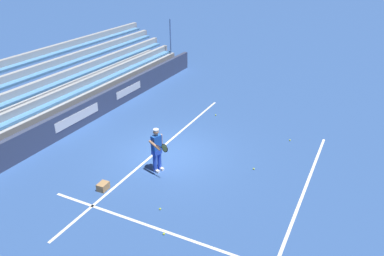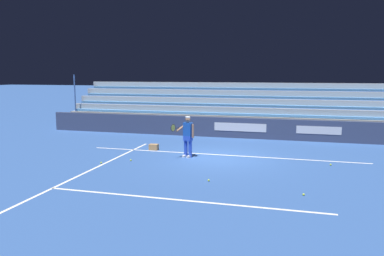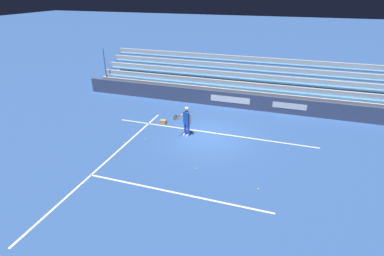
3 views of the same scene
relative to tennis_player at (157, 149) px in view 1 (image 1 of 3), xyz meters
name	(u,v)px [view 1 (image 1 of 3)]	position (x,y,z in m)	size (l,w,h in m)	color
ground_plane	(168,153)	(-1.30, -0.28, -0.89)	(160.00, 160.00, 0.00)	#2D5193
court_baseline_white	(158,151)	(-1.30, -0.78, -0.89)	(12.00, 0.10, 0.01)	white
court_sideline_white	(221,251)	(2.81, 3.72, -0.89)	(0.10, 12.00, 0.01)	white
court_service_line_white	(305,188)	(-1.30, 5.22, -0.89)	(8.22, 0.10, 0.01)	white
back_wall_sponsor_board	(73,119)	(-1.31, -5.25, -0.34)	(22.48, 0.25, 1.10)	#384260
bleacher_stand	(37,106)	(-1.30, -7.47, -0.13)	(21.35, 3.20, 3.40)	#9EA3A8
tennis_player	(157,149)	(0.00, 0.00, 0.00)	(0.78, 0.94, 1.71)	blue
ball_box_cardboard	(103,186)	(1.91, -1.05, -0.76)	(0.40, 0.30, 0.26)	#A87F51
tennis_ball_by_box	(164,234)	(2.95, 1.98, -0.86)	(0.07, 0.07, 0.07)	#CCE533
tennis_ball_far_left	(290,140)	(-4.61, 3.90, -0.86)	(0.07, 0.07, 0.07)	#CCE533
tennis_ball_midcourt	(254,169)	(-1.65, 3.22, -0.86)	(0.07, 0.07, 0.07)	#CCE533
tennis_ball_near_player	(216,115)	(-5.68, -0.06, -0.86)	(0.07, 0.07, 0.07)	#CCE533
tennis_ball_stray_back	(160,209)	(2.00, 1.29, -0.86)	(0.07, 0.07, 0.07)	#CCE533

